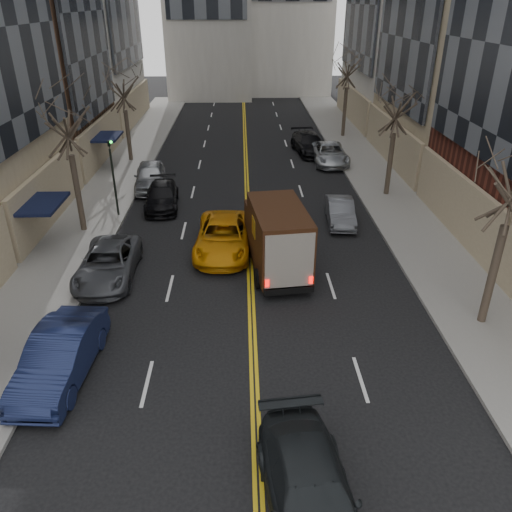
{
  "coord_description": "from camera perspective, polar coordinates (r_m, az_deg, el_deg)",
  "views": [
    {
      "loc": [
        -0.31,
        -4.59,
        11.15
      ],
      "look_at": [
        0.19,
        12.66,
        2.2
      ],
      "focal_mm": 35.0,
      "sensor_mm": 36.0,
      "label": 1
    }
  ],
  "objects": [
    {
      "name": "parked_lf_e",
      "position": [
        33.62,
        -12.0,
        8.93
      ],
      "size": [
        2.51,
        5.05,
        1.66
      ],
      "primitive_type": "imported",
      "rotation": [
        0.0,
        0.0,
        0.12
      ],
      "color": "#A0A3A7",
      "rests_on": "ground"
    },
    {
      "name": "tree_rt_mid",
      "position": [
        31.36,
        15.98,
        17.28
      ],
      "size": [
        3.2,
        3.2,
        8.32
      ],
      "color": "#382D23",
      "rests_on": "sidewalk_right"
    },
    {
      "name": "sidewalk_right",
      "position": [
        34.75,
        14.1,
        7.99
      ],
      "size": [
        4.0,
        66.0,
        0.15
      ],
      "primitive_type": "cube",
      "color": "slate",
      "rests_on": "ground"
    },
    {
      "name": "observer_sedan",
      "position": [
        13.06,
        6.26,
        -25.58
      ],
      "size": [
        2.67,
        5.37,
        1.5
      ],
      "rotation": [
        0.0,
        0.0,
        0.11
      ],
      "color": "black",
      "rests_on": "ground"
    },
    {
      "name": "parked_lf_b",
      "position": [
        17.69,
        -21.48,
        -10.58
      ],
      "size": [
        2.07,
        5.08,
        1.64
      ],
      "primitive_type": "imported",
      "rotation": [
        0.0,
        0.0,
        -0.07
      ],
      "color": "#131B3D",
      "rests_on": "ground"
    },
    {
      "name": "tree_lf_mid",
      "position": [
        26.41,
        -21.22,
        15.73
      ],
      "size": [
        3.2,
        3.2,
        8.91
      ],
      "color": "#382D23",
      "rests_on": "sidewalk_left"
    },
    {
      "name": "pedestrian",
      "position": [
        23.48,
        5.36,
        1.55
      ],
      "size": [
        0.6,
        0.78,
        1.92
      ],
      "primitive_type": "imported",
      "rotation": [
        0.0,
        0.0,
        1.79
      ],
      "color": "black",
      "rests_on": "ground"
    },
    {
      "name": "traffic_signal",
      "position": [
        28.75,
        -16.08,
        9.49
      ],
      "size": [
        0.29,
        0.26,
        4.7
      ],
      "color": "black",
      "rests_on": "sidewalk_left"
    },
    {
      "name": "sidewalk_left",
      "position": [
        34.59,
        -16.27,
        7.62
      ],
      "size": [
        4.0,
        66.0,
        0.15
      ],
      "primitive_type": "cube",
      "color": "slate",
      "rests_on": "ground"
    },
    {
      "name": "ups_truck",
      "position": [
        22.42,
        2.36,
        2.18
      ],
      "size": [
        2.92,
        6.04,
        3.19
      ],
      "rotation": [
        0.0,
        0.0,
        0.12
      ],
      "color": "black",
      "rests_on": "ground"
    },
    {
      "name": "parked_lf_c",
      "position": [
        23.0,
        -16.57,
        -0.81
      ],
      "size": [
        2.47,
        5.18,
        1.43
      ],
      "primitive_type": "imported",
      "rotation": [
        0.0,
        0.0,
        0.02
      ],
      "color": "#46484D",
      "rests_on": "ground"
    },
    {
      "name": "parked_rt_b",
      "position": [
        38.7,
        8.4,
        11.51
      ],
      "size": [
        2.45,
        5.32,
        1.48
      ],
      "primitive_type": "imported",
      "rotation": [
        0.0,
        0.0,
        0.0
      ],
      "color": "#B1B5BA",
      "rests_on": "ground"
    },
    {
      "name": "tree_lf_far",
      "position": [
        38.88,
        -15.1,
        18.96
      ],
      "size": [
        3.2,
        3.2,
        8.12
      ],
      "color": "#382D23",
      "rests_on": "sidewalk_left"
    },
    {
      "name": "parked_rt_a",
      "position": [
        28.03,
        9.62,
        5.02
      ],
      "size": [
        1.67,
        4.06,
        1.31
      ],
      "primitive_type": "imported",
      "rotation": [
        0.0,
        0.0,
        -0.07
      ],
      "color": "#52545A",
      "rests_on": "ground"
    },
    {
      "name": "parked_lf_d",
      "position": [
        30.35,
        -10.72,
        6.73
      ],
      "size": [
        2.28,
        4.8,
        1.35
      ],
      "primitive_type": "imported",
      "rotation": [
        0.0,
        0.0,
        0.08
      ],
      "color": "black",
      "rests_on": "ground"
    },
    {
      "name": "parked_rt_c",
      "position": [
        41.22,
        6.08,
        12.67
      ],
      "size": [
        2.86,
        5.56,
        1.54
      ],
      "primitive_type": "imported",
      "rotation": [
        0.0,
        0.0,
        0.14
      ],
      "color": "black",
      "rests_on": "ground"
    },
    {
      "name": "tree_rt_far",
      "position": [
        45.73,
        10.57,
        21.45
      ],
      "size": [
        3.2,
        3.2,
        9.11
      ],
      "color": "#382D23",
      "rests_on": "sidewalk_right"
    },
    {
      "name": "taxi",
      "position": [
        24.44,
        -3.78,
        2.24
      ],
      "size": [
        2.81,
        5.73,
        1.57
      ],
      "primitive_type": "imported",
      "rotation": [
        0.0,
        0.0,
        -0.04
      ],
      "color": "orange",
      "rests_on": "ground"
    }
  ]
}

